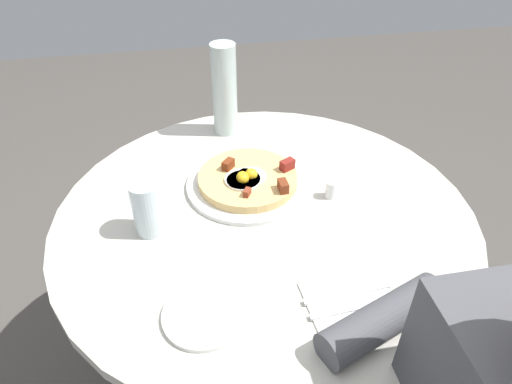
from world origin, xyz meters
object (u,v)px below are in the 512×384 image
Objects in this scene: knife at (347,293)px; bread_plate at (204,315)px; pizza_plate at (248,184)px; water_bottle at (224,90)px; breakfast_pizza at (248,179)px; water_glass at (148,208)px; fork at (355,308)px; dining_table at (264,260)px; salt_shaker at (331,189)px.

bread_plate is at bearing 175.65° from knife.
water_bottle is (-0.29, -0.02, 0.13)m from pizza_plate.
breakfast_pizza is at bearing 104.94° from knife.
knife is at bearing 12.47° from water_bottle.
water_glass is (0.12, -0.25, 0.04)m from breakfast_pizza.
breakfast_pizza reaches higher than fork.
breakfast_pizza reaches higher than dining_table.
dining_table is 0.37m from bread_plate.
water_glass is at bearing 137.80° from fork.
water_bottle is (-0.71, -0.15, 0.13)m from fork.
pizza_plate is at bearing 104.88° from knife.
dining_table is 3.20× the size of pizza_plate.
salt_shaker is (-0.31, 0.06, 0.02)m from knife.
bread_plate is 0.46m from salt_shaker.
water_bottle is (-0.67, -0.15, 0.13)m from knife.
fork is 0.67× the size of water_bottle.
dining_table is 0.20m from pizza_plate.
water_bottle is at bearing 98.57° from knife.
fork is at bearing 17.63° from breakfast_pizza.
pizza_plate reaches higher than fork.
dining_table is 3.73× the size of water_bottle.
water_glass is at bearing -63.28° from pizza_plate.
pizza_plate is at bearing 103.69° from fork.
pizza_plate is 0.41m from bread_plate.
bread_plate is at bearing -48.61° from salt_shaker.
dining_table is at bearing 148.10° from bread_plate.
dining_table is 0.22m from breakfast_pizza.
fork is at bearing -10.15° from salt_shaker.
bread_plate is 3.48× the size of salt_shaker.
pizza_plate is at bearing 116.72° from water_glass.
salt_shaker is at bearing 74.35° from knife.
fork is 1.00× the size of knife.
salt_shaker reaches higher than bread_plate.
water_bottle is at bearing -176.52° from pizza_plate.
water_glass reaches higher than knife.
bread_plate is 0.28m from knife.
fork is at bearing 12.04° from water_bottle.
salt_shaker is at bearing 30.05° from water_bottle.
fork is at bearing 19.41° from dining_table.
bread_plate is 0.59× the size of water_bottle.
salt_shaker is (-0.34, 0.06, 0.02)m from fork.
knife is at bearing 18.84° from breakfast_pizza.
fork and knife have the same top height.
water_bottle reaches higher than bread_plate.
dining_table is at bearing 12.05° from breakfast_pizza.
pizza_plate is 6.88× the size of salt_shaker.
bread_plate is at bearing 168.44° from fork.
breakfast_pizza reaches higher than knife.
breakfast_pizza is 0.44m from fork.
water_bottle is (-0.29, -0.02, 0.11)m from breakfast_pizza.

